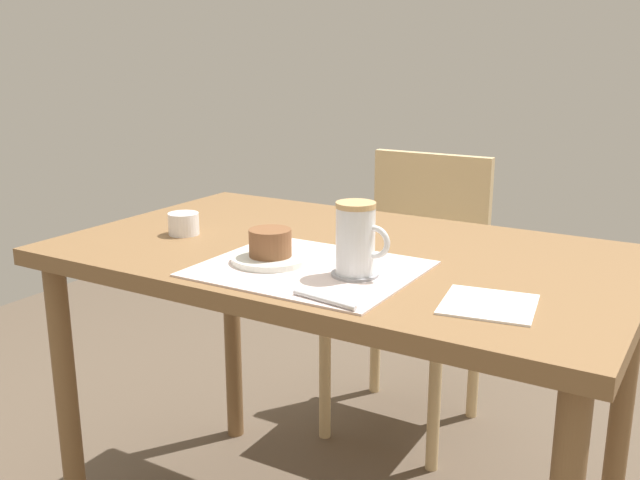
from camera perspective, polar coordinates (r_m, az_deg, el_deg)
name	(u,v)px	position (r m, az deg, el deg)	size (l,w,h in m)	color
dining_table	(343,288)	(1.55, 1.82, -3.83)	(1.21, 0.73, 0.76)	brown
wooden_chair	(414,279)	(2.25, 7.51, -3.09)	(0.42, 0.42, 0.85)	#D1B27F
placemat	(309,269)	(1.37, -0.86, -2.31)	(0.40, 0.34, 0.00)	silver
pastry_plate	(271,259)	(1.41, -3.98, -1.51)	(0.16, 0.16, 0.01)	silver
pastry	(270,243)	(1.40, -4.00, -0.21)	(0.08, 0.08, 0.05)	brown
coffee_coaster	(355,274)	(1.33, 2.81, -2.73)	(0.09, 0.09, 0.01)	#99999E
coffee_mug	(356,238)	(1.31, 2.94, 0.16)	(0.11, 0.07, 0.13)	white
teaspoon	(324,300)	(1.19, 0.32, -4.82)	(0.01, 0.01, 0.13)	silver
paper_napkin	(489,304)	(1.22, 13.34, -5.03)	(0.15, 0.15, 0.00)	white
sugar_bowl	(184,224)	(1.66, -10.85, 1.29)	(0.07, 0.07, 0.05)	white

